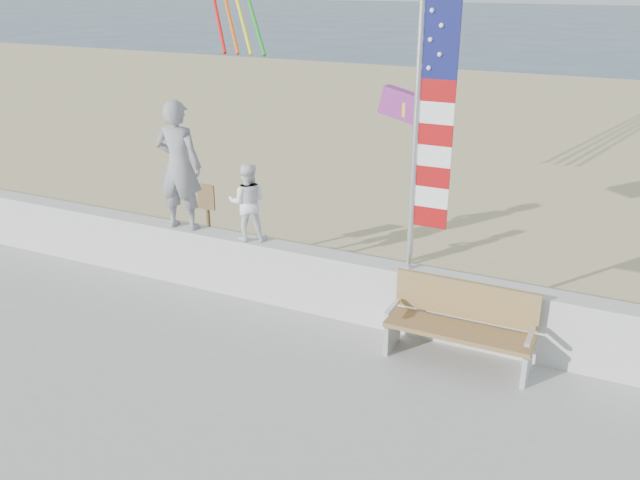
% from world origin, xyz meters
% --- Properties ---
extents(ground, '(220.00, 220.00, 0.00)m').
position_xyz_m(ground, '(0.00, 0.00, 0.00)').
color(ground, '#2D445A').
rests_on(ground, ground).
extents(sand, '(90.00, 40.00, 0.08)m').
position_xyz_m(sand, '(0.00, 9.00, 0.04)').
color(sand, tan).
rests_on(sand, ground).
extents(seawall, '(30.00, 0.35, 0.90)m').
position_xyz_m(seawall, '(0.00, 2.00, 0.63)').
color(seawall, silver).
rests_on(seawall, boardwalk).
extents(adult, '(0.76, 0.55, 1.95)m').
position_xyz_m(adult, '(-2.21, 2.00, 2.06)').
color(adult, gray).
rests_on(adult, seawall).
extents(child, '(0.68, 0.62, 1.14)m').
position_xyz_m(child, '(-1.05, 2.00, 1.65)').
color(child, white).
rests_on(child, seawall).
extents(bench, '(1.80, 0.57, 1.00)m').
position_xyz_m(bench, '(2.25, 1.55, 0.69)').
color(bench, olive).
rests_on(bench, boardwalk).
extents(flag, '(0.50, 0.08, 3.50)m').
position_xyz_m(flag, '(1.53, 2.00, 2.99)').
color(flag, silver).
rests_on(flag, seawall).
extents(parafoil_kite, '(0.93, 0.33, 0.63)m').
position_xyz_m(parafoil_kite, '(0.31, 4.95, 2.64)').
color(parafoil_kite, red).
rests_on(parafoil_kite, ground).
extents(sign, '(0.32, 0.07, 1.46)m').
position_xyz_m(sign, '(-2.30, 2.77, 0.94)').
color(sign, brown).
rests_on(sign, sand).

